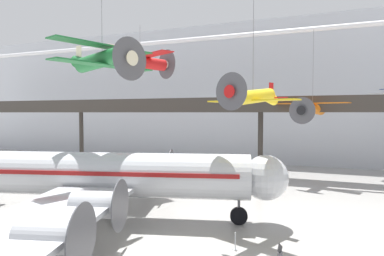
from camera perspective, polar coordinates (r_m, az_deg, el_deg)
name	(u,v)px	position (r m, az deg, el deg)	size (l,w,h in m)	color
ground_plane	(172,250)	(22.15, -3.36, -19.56)	(260.00, 260.00, 0.00)	#9E9B96
hangar_back_wall	(274,92)	(58.19, 13.49, 5.82)	(140.00, 3.00, 23.41)	silver
mezzanine_walkway	(259,110)	(46.14, 11.15, 2.99)	(110.00, 3.20, 10.39)	#38332D
ceiling_truss_beam	(259,34)	(46.81, 11.14, 15.16)	(120.00, 0.60, 0.60)	silver
airliner_silver_main	(94,175)	(27.96, -16.10, -7.50)	(29.56, 34.27, 10.04)	#B7BABF
suspended_plane_red_highwing	(140,62)	(39.91, -8.65, 10.88)	(9.42, 8.39, 5.87)	red
suspended_plane_orange_highwing	(312,107)	(42.91, 19.44, 3.24)	(8.47, 7.17, 11.02)	orange
suspended_plane_green_biplane	(102,59)	(28.04, -14.71, 11.08)	(7.48, 8.87, 7.62)	#1E6B33
suspended_plane_yellow_lowwing	(253,97)	(23.87, 10.10, 5.13)	(6.73, 5.78, 9.64)	yellow
stanchion_barrier	(235,244)	(22.17, 7.22, -18.65)	(0.36, 0.36, 1.08)	#B2B5BA
info_sign_pedestal	(280,256)	(20.62, 14.43, -20.01)	(0.24, 0.77, 1.24)	#4C4C51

